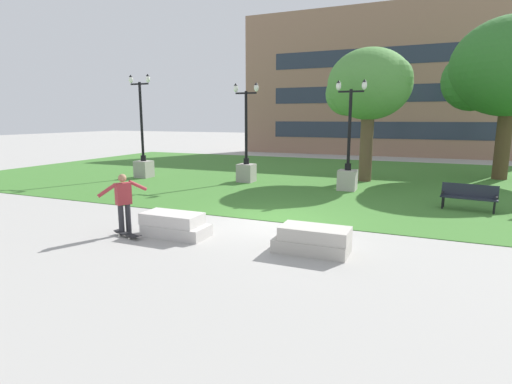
{
  "coord_description": "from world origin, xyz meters",
  "views": [
    {
      "loc": [
        4.17,
        -11.4,
        3.22
      ],
      "look_at": [
        -0.05,
        -1.4,
        1.2
      ],
      "focal_mm": 28.0,
      "sensor_mm": 36.0,
      "label": 1
    }
  ],
  "objects_px": {
    "skateboard": "(127,234)",
    "lamp_post_left": "(143,157)",
    "person_skateboarder": "(124,200)",
    "lamp_post_center": "(246,162)",
    "concrete_block_center": "(174,225)",
    "concrete_block_left": "(313,240)",
    "park_bench_near_left": "(469,195)",
    "lamp_post_right": "(348,168)"
  },
  "relations": [
    {
      "from": "park_bench_near_left",
      "to": "lamp_post_center",
      "type": "xyz_separation_m",
      "value": [
        -9.82,
        2.71,
        0.48
      ]
    },
    {
      "from": "concrete_block_left",
      "to": "park_bench_near_left",
      "type": "bearing_deg",
      "value": 59.14
    },
    {
      "from": "lamp_post_right",
      "to": "skateboard",
      "type": "bearing_deg",
      "value": -113.77
    },
    {
      "from": "person_skateboarder",
      "to": "park_bench_near_left",
      "type": "xyz_separation_m",
      "value": [
        9.15,
        7.06,
        -0.44
      ]
    },
    {
      "from": "concrete_block_center",
      "to": "concrete_block_left",
      "type": "relative_size",
      "value": 1.02
    },
    {
      "from": "person_skateboarder",
      "to": "skateboard",
      "type": "relative_size",
      "value": 1.65
    },
    {
      "from": "concrete_block_center",
      "to": "lamp_post_right",
      "type": "height_order",
      "value": "lamp_post_right"
    },
    {
      "from": "person_skateboarder",
      "to": "lamp_post_right",
      "type": "distance_m",
      "value": 10.4
    },
    {
      "from": "lamp_post_center",
      "to": "concrete_block_left",
      "type": "bearing_deg",
      "value": -57.27
    },
    {
      "from": "concrete_block_left",
      "to": "person_skateboarder",
      "type": "xyz_separation_m",
      "value": [
        -5.26,
        -0.55,
        0.67
      ]
    },
    {
      "from": "concrete_block_center",
      "to": "lamp_post_center",
      "type": "bearing_deg",
      "value": 102.26
    },
    {
      "from": "skateboard",
      "to": "lamp_post_left",
      "type": "relative_size",
      "value": 0.19
    },
    {
      "from": "lamp_post_right",
      "to": "lamp_post_left",
      "type": "bearing_deg",
      "value": -177.93
    },
    {
      "from": "person_skateboarder",
      "to": "lamp_post_center",
      "type": "bearing_deg",
      "value": 93.93
    },
    {
      "from": "park_bench_near_left",
      "to": "person_skateboarder",
      "type": "bearing_deg",
      "value": -142.34
    },
    {
      "from": "lamp_post_right",
      "to": "lamp_post_left",
      "type": "height_order",
      "value": "lamp_post_left"
    },
    {
      "from": "concrete_block_center",
      "to": "park_bench_near_left",
      "type": "xyz_separation_m",
      "value": [
        7.79,
        6.64,
        0.23
      ]
    },
    {
      "from": "lamp_post_center",
      "to": "park_bench_near_left",
      "type": "bearing_deg",
      "value": -15.43
    },
    {
      "from": "person_skateboarder",
      "to": "lamp_post_left",
      "type": "xyz_separation_m",
      "value": [
        -6.45,
        8.99,
        0.14
      ]
    },
    {
      "from": "park_bench_near_left",
      "to": "lamp_post_right",
      "type": "distance_m",
      "value": 5.23
    },
    {
      "from": "concrete_block_center",
      "to": "lamp_post_left",
      "type": "height_order",
      "value": "lamp_post_left"
    },
    {
      "from": "skateboard",
      "to": "lamp_post_left",
      "type": "distance_m",
      "value": 11.44
    },
    {
      "from": "person_skateboarder",
      "to": "lamp_post_right",
      "type": "bearing_deg",
      "value": 64.43
    },
    {
      "from": "concrete_block_center",
      "to": "person_skateboarder",
      "type": "relative_size",
      "value": 1.08
    },
    {
      "from": "skateboard",
      "to": "lamp_post_right",
      "type": "xyz_separation_m",
      "value": [
        4.23,
        9.61,
        0.92
      ]
    },
    {
      "from": "person_skateboarder",
      "to": "lamp_post_center",
      "type": "height_order",
      "value": "lamp_post_center"
    },
    {
      "from": "skateboard",
      "to": "park_bench_near_left",
      "type": "bearing_deg",
      "value": 39.33
    },
    {
      "from": "skateboard",
      "to": "park_bench_near_left",
      "type": "relative_size",
      "value": 0.56
    },
    {
      "from": "person_skateboarder",
      "to": "park_bench_near_left",
      "type": "height_order",
      "value": "person_skateboarder"
    },
    {
      "from": "person_skateboarder",
      "to": "lamp_post_center",
      "type": "distance_m",
      "value": 9.79
    },
    {
      "from": "concrete_block_left",
      "to": "park_bench_near_left",
      "type": "height_order",
      "value": "park_bench_near_left"
    },
    {
      "from": "concrete_block_center",
      "to": "concrete_block_left",
      "type": "distance_m",
      "value": 3.9
    },
    {
      "from": "concrete_block_center",
      "to": "skateboard",
      "type": "bearing_deg",
      "value": -149.97
    },
    {
      "from": "park_bench_near_left",
      "to": "lamp_post_left",
      "type": "xyz_separation_m",
      "value": [
        -15.6,
        1.93,
        0.58
      ]
    },
    {
      "from": "skateboard",
      "to": "person_skateboarder",
      "type": "bearing_deg",
      "value": 139.03
    },
    {
      "from": "lamp_post_center",
      "to": "lamp_post_right",
      "type": "distance_m",
      "value": 5.17
    },
    {
      "from": "lamp_post_left",
      "to": "person_skateboarder",
      "type": "bearing_deg",
      "value": -54.32
    },
    {
      "from": "skateboard",
      "to": "lamp_post_center",
      "type": "height_order",
      "value": "lamp_post_center"
    },
    {
      "from": "lamp_post_right",
      "to": "concrete_block_left",
      "type": "bearing_deg",
      "value": -85.03
    },
    {
      "from": "person_skateboarder",
      "to": "concrete_block_center",
      "type": "bearing_deg",
      "value": 16.95
    },
    {
      "from": "concrete_block_left",
      "to": "lamp_post_right",
      "type": "height_order",
      "value": "lamp_post_right"
    },
    {
      "from": "person_skateboarder",
      "to": "lamp_post_left",
      "type": "distance_m",
      "value": 11.07
    }
  ]
}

